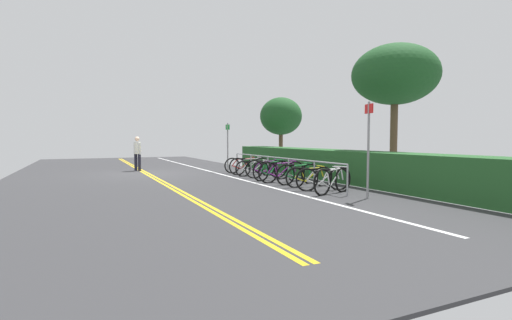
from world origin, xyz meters
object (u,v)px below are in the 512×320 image
at_px(bicycle_4, 272,170).
at_px(tree_mid, 395,75).
at_px(bicycle_0, 244,165).
at_px(bike_rack, 278,163).
at_px(sign_post_far, 368,141).
at_px(bicycle_5, 282,172).
at_px(tree_near_left, 281,116).
at_px(bicycle_7, 309,177).
at_px(pedestrian, 137,151).
at_px(bicycle_2, 255,168).
at_px(bicycle_8, 323,179).
at_px(bicycle_9, 333,181).
at_px(bicycle_6, 298,174).
at_px(sign_post_near, 228,142).
at_px(bicycle_1, 250,166).
at_px(bicycle_3, 266,169).

bearing_deg(bicycle_4, tree_mid, 69.79).
bearing_deg(bicycle_4, bicycle_0, 176.16).
height_order(bike_rack, tree_mid, tree_mid).
distance_m(bike_rack, sign_post_far, 4.59).
xyz_separation_m(bicycle_5, tree_near_left, (-7.13, 3.85, 2.42)).
distance_m(bicycle_7, pedestrian, 9.39).
relative_size(bicycle_2, bicycle_8, 1.03).
xyz_separation_m(bicycle_9, tree_mid, (-2.14, 4.37, 3.55)).
relative_size(bicycle_0, bicycle_8, 1.04).
bearing_deg(sign_post_far, tree_near_left, 162.22).
bearing_deg(bicycle_8, bicycle_6, 176.55).
distance_m(bicycle_0, bicycle_7, 5.40).
height_order(bicycle_7, tree_near_left, tree_near_left).
relative_size(bicycle_4, sign_post_far, 0.70).
distance_m(bicycle_6, sign_post_near, 5.75).
bearing_deg(bicycle_1, bicycle_6, 1.32).
height_order(bicycle_9, tree_mid, tree_mid).
bearing_deg(bicycle_0, sign_post_near, -158.75).
height_order(bicycle_3, bicycle_7, bicycle_3).
relative_size(bicycle_0, bicycle_6, 1.04).
bearing_deg(bicycle_3, bicycle_9, -2.09).
bearing_deg(tree_mid, sign_post_near, -141.70).
height_order(bicycle_0, bicycle_9, bicycle_9).
distance_m(bicycle_4, pedestrian, 7.34).
bearing_deg(bicycle_8, sign_post_near, -177.58).
distance_m(bicycle_0, bicycle_1, 0.85).
height_order(bicycle_9, tree_near_left, tree_near_left).
bearing_deg(sign_post_near, sign_post_far, 2.92).
relative_size(bicycle_3, bicycle_9, 0.99).
bearing_deg(bicycle_5, bicycle_7, 6.37).
distance_m(bike_rack, sign_post_near, 4.54).
height_order(bike_rack, bicycle_5, bike_rack).
relative_size(bicycle_8, sign_post_far, 0.68).
distance_m(bicycle_2, bicycle_6, 3.12).
distance_m(bicycle_1, bicycle_2, 0.69).
relative_size(bicycle_7, sign_post_far, 0.67).
relative_size(bicycle_3, bicycle_5, 0.89).
distance_m(bicycle_5, sign_post_near, 4.99).
relative_size(bike_rack, bicycle_4, 4.57).
bearing_deg(bicycle_9, pedestrian, -157.99).
bearing_deg(bicycle_7, tree_mid, 98.61).
bearing_deg(bicycle_0, tree_mid, 41.14).
distance_m(bicycle_9, sign_post_far, 1.58).
xyz_separation_m(bicycle_1, bicycle_2, (0.69, -0.05, -0.04)).
distance_m(bicycle_0, bicycle_8, 6.25).
distance_m(bike_rack, bicycle_1, 2.66).
height_order(bicycle_6, bicycle_7, bicycle_6).
distance_m(tree_near_left, tree_mid, 8.10).
height_order(bicycle_1, sign_post_far, sign_post_far).
xyz_separation_m(bicycle_9, sign_post_far, (1.09, 0.28, 1.11)).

